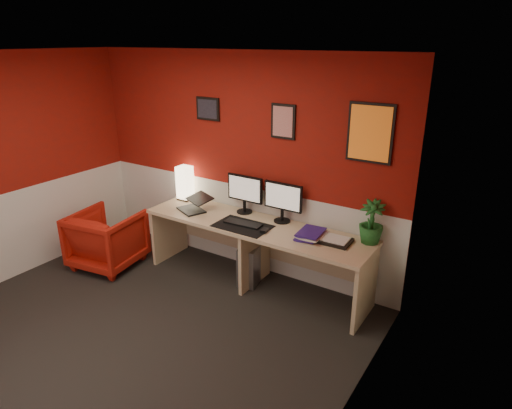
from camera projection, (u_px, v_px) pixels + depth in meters
The scene contains 25 objects.
ground at pixel (133, 335), 4.17m from camera, with size 4.00×3.50×0.01m, color black.
ceiling at pixel (100, 54), 3.28m from camera, with size 4.00×3.50×0.01m, color white.
wall_back at pixel (238, 164), 5.10m from camera, with size 4.00×0.01×2.50m, color maroon.
wall_right at pixel (342, 276), 2.72m from camera, with size 0.01×3.50×2.50m, color maroon.
wainscot_back at pixel (238, 224), 5.36m from camera, with size 4.00×0.01×1.00m, color silver.
wainscot_left at pixel (4, 238), 5.00m from camera, with size 0.01×3.50×1.00m, color silver.
wainscot_right at pixel (334, 374), 2.98m from camera, with size 0.01×3.50×1.00m, color silver.
desk at pixel (255, 255), 4.91m from camera, with size 2.60×0.65×0.73m, color tan.
shoji_lamp at pixel (185, 184), 5.46m from camera, with size 0.16×0.16×0.40m, color #FFE5B2.
laptop at pixel (191, 202), 5.12m from camera, with size 0.33×0.23×0.22m, color black.
monitor_left at pixel (244, 188), 5.01m from camera, with size 0.45×0.06×0.58m, color black.
monitor_right at pixel (283, 196), 4.76m from camera, with size 0.45×0.06×0.58m, color black.
desk_mat at pixel (243, 226), 4.73m from camera, with size 0.60×0.38×0.01m, color black.
keyboard at pixel (243, 223), 4.77m from camera, with size 0.42×0.14×0.02m, color black.
mouse at pixel (265, 230), 4.58m from camera, with size 0.06×0.10×0.03m, color black.
book_bottom at pixel (298, 235), 4.50m from camera, with size 0.21×0.28×0.03m, color navy.
book_middle at pixel (302, 232), 4.50m from camera, with size 0.23×0.31×0.02m, color silver.
book_top at pixel (300, 230), 4.48m from camera, with size 0.23×0.31×0.03m, color navy.
zen_tray at pixel (333, 240), 4.37m from camera, with size 0.35×0.25×0.03m, color black.
potted_plant at pixel (371, 222), 4.29m from camera, with size 0.24×0.24×0.43m, color #19591E.
pc_tower at pixel (252, 262), 5.05m from camera, with size 0.20×0.45×0.45m, color #99999E.
armchair at pixel (107, 239), 5.35m from camera, with size 0.73×0.75×0.68m, color red.
art_left at pixel (208, 109), 5.08m from camera, with size 0.32×0.02×0.26m, color black.
art_center at pixel (283, 121), 4.60m from camera, with size 0.28×0.02×0.36m, color red.
art_right at pixel (370, 133), 4.14m from camera, with size 0.44×0.02×0.56m, color orange.
Camera 1 is at (2.84, -2.29, 2.62)m, focal length 31.21 mm.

